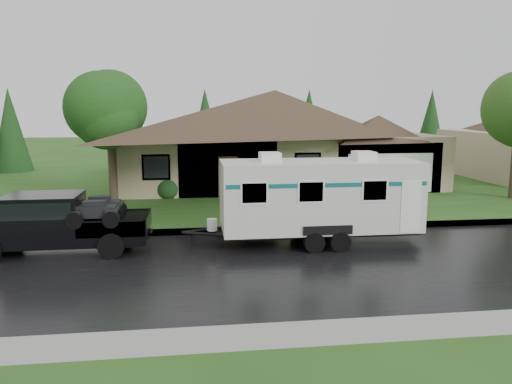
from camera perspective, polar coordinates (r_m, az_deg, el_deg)
ground at (r=17.08m, az=3.24°, el=-6.25°), size 140.00×140.00×0.00m
road at (r=15.20m, az=4.64°, el=-8.25°), size 140.00×8.00×0.01m
curb at (r=19.20m, az=2.01°, el=-4.23°), size 140.00×0.50×0.15m
lawn at (r=31.63m, az=-1.74°, el=1.20°), size 140.00×26.00×0.15m
house_main at (r=30.48m, az=2.78°, el=7.52°), size 19.44×10.80×6.90m
tree_left_green at (r=24.76m, az=-16.33°, el=8.52°), size 3.68×3.68×6.09m
shrub_row at (r=26.25m, az=3.83°, el=0.75°), size 13.60×1.00×1.00m
pickup_truck at (r=17.43m, az=-22.13°, el=-3.14°), size 5.76×2.19×1.92m
travel_trailer at (r=17.26m, az=7.26°, el=-0.39°), size 7.10×2.50×3.19m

